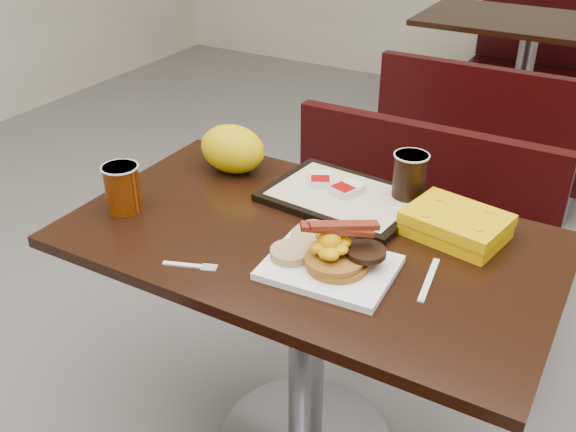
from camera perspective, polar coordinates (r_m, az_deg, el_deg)
The scene contains 22 objects.
table_near at distance 1.84m, azimuth 1.62°, elevation -11.70°, with size 1.20×0.70×0.75m, color black, non-canonical shape.
bench_near_n at distance 2.37m, azimuth 9.68°, elevation -2.04°, with size 1.00×0.46×0.72m, color black, non-canonical shape.
table_far at distance 4.06m, azimuth 19.64°, elevation 10.63°, with size 1.20×0.70×0.75m, color black, non-canonical shape.
bench_far_s at distance 3.42m, azimuth 17.06°, elevation 7.29°, with size 1.00×0.46×0.72m, color black, non-canonical shape.
bench_far_n at distance 4.73m, azimuth 21.47°, elevation 12.68°, with size 1.00×0.46×0.72m, color black, non-canonical shape.
platter at distance 1.49m, azimuth 3.64°, elevation -4.50°, with size 0.29×0.22×0.02m, color white.
pancake_stack at distance 1.47m, azimuth 4.32°, elevation -4.01°, with size 0.14×0.14×0.03m, color #945018.
sausage_patty at distance 1.47m, azimuth 6.80°, elevation -3.13°, with size 0.09×0.09×0.01m, color black.
scrambled_eggs at distance 1.46m, azimuth 3.64°, elevation -2.38°, with size 0.10×0.08×0.05m, color #E3B804.
bacon_strips at distance 1.45m, azimuth 4.32°, elevation -1.06°, with size 0.16×0.07×0.01m, color #430408, non-canonical shape.
muffin_bottom at distance 1.50m, azimuth 0.22°, elevation -3.23°, with size 0.09×0.09×0.02m, color tan.
muffin_top at distance 1.54m, azimuth 1.93°, elevation -1.79°, with size 0.09×0.09×0.02m, color tan.
coffee_cup_near at distance 1.76m, azimuth -14.22°, elevation 2.36°, with size 0.09×0.09×0.13m, color #863204.
fork at distance 1.53m, azimuth -9.19°, elevation -4.20°, with size 0.13×0.02×0.00m, color white, non-canonical shape.
knife at distance 1.49m, azimuth 12.17°, elevation -5.43°, with size 0.17×0.01×0.00m, color white.
condiment_ketchup at distance 1.64m, azimuth 3.21°, elevation -0.99°, with size 0.04×0.03×0.01m, color #8C0504.
tray at distance 1.78m, azimuth 4.82°, elevation 1.62°, with size 0.40×0.29×0.02m, color black.
hashbrown_sleeve_left at distance 1.82m, azimuth 2.82°, elevation 3.20°, with size 0.06×0.08×0.02m, color silver.
hashbrown_sleeve_right at distance 1.78m, azimuth 5.17°, elevation 2.35°, with size 0.06×0.08×0.02m, color silver.
coffee_cup_far at distance 1.76m, azimuth 10.56°, elevation 3.49°, with size 0.09×0.09×0.12m, color black.
clamshell at distance 1.65m, azimuth 14.42°, elevation -0.73°, with size 0.23×0.18×0.06m, color #DDA303.
paper_bag at distance 1.92m, azimuth -4.85°, elevation 5.85°, with size 0.20×0.15×0.14m, color #D9C407.
Camera 1 is at (0.64, -1.22, 1.60)m, focal length 40.83 mm.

